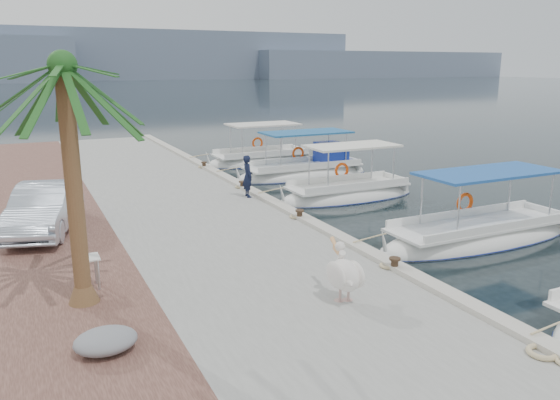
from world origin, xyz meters
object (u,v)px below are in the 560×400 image
object	(u,v)px
date_palm	(63,67)
parked_car	(44,208)
fishing_caique_b	(479,238)
fishing_caique_e	(261,161)
pelican	(344,273)
fisherman	(248,176)
fishing_caique_d	(305,173)
fishing_caique_c	(347,196)

from	to	relation	value
date_palm	parked_car	xyz separation A→B (m)	(-0.44, 5.79, -4.11)
parked_car	fishing_caique_b	bearing A→B (deg)	-7.36
fishing_caique_e	pelican	size ratio (longest dim) A/B	4.16
fisherman	fishing_caique_d	bearing A→B (deg)	-42.95
fishing_caique_c	fishing_caique_e	distance (m)	9.15
fisherman	parked_car	xyz separation A→B (m)	(-7.19, -1.51, -0.08)
fishing_caique_e	date_palm	world-z (taller)	date_palm
fishing_caique_d	pelican	xyz separation A→B (m)	(-6.68, -14.26, 0.92)
fishing_caique_b	fishing_caique_d	world-z (taller)	same
date_palm	fishing_caique_e	bearing A→B (deg)	55.48
fishing_caique_e	fishing_caique_c	bearing A→B (deg)	-90.49
fishing_caique_d	fishing_caique_e	xyz separation A→B (m)	(-0.48, 4.33, -0.07)
parked_car	date_palm	bearing A→B (deg)	-69.78
fishing_caique_b	fishing_caique_e	world-z (taller)	same
fishing_caique_d	fishing_caique_e	bearing A→B (deg)	96.39
fishing_caique_b	parked_car	size ratio (longest dim) A/B	1.73
fishing_caique_b	date_palm	distance (m)	12.89
fishing_caique_d	date_palm	bearing A→B (deg)	-134.34
fishing_caique_b	date_palm	xyz separation A→B (m)	(-11.77, -0.55, 5.21)
fishing_caique_b	fishing_caique_d	size ratio (longest dim) A/B	1.06
fishing_caique_b	parked_car	bearing A→B (deg)	156.80
fishing_caique_b	fishing_caique_d	bearing A→B (deg)	90.47
parked_car	fisherman	bearing A→B (deg)	27.73
fishing_caique_b	fisherman	xyz separation A→B (m)	(-5.03, 6.75, 1.17)
fishing_caique_e	parked_car	distance (m)	15.71
fishing_caique_c	pelican	size ratio (longest dim) A/B	4.05
date_palm	fishing_caique_d	bearing A→B (deg)	45.66
fishing_caique_c	parked_car	distance (m)	11.69
fisherman	date_palm	distance (m)	10.73
date_palm	parked_car	distance (m)	7.11
fishing_caique_e	fisherman	world-z (taller)	fishing_caique_e
fishing_caique_c	fishing_caique_d	distance (m)	4.85
fishing_caique_d	fishing_caique_e	distance (m)	4.35
fishing_caique_e	date_palm	distance (m)	20.43
fishing_caique_b	fishing_caique_c	bearing A→B (deg)	95.69
fishing_caique_e	date_palm	xyz separation A→B (m)	(-11.20, -16.28, 5.21)
pelican	fisherman	distance (m)	9.77
fishing_caique_b	fishing_caique_d	xyz separation A→B (m)	(-0.09, 11.41, 0.07)
pelican	date_palm	bearing A→B (deg)	155.21
fishing_caique_b	date_palm	world-z (taller)	date_palm
fishing_caique_c	fishing_caique_e	world-z (taller)	same
fishing_caique_d	date_palm	size ratio (longest dim) A/B	1.24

